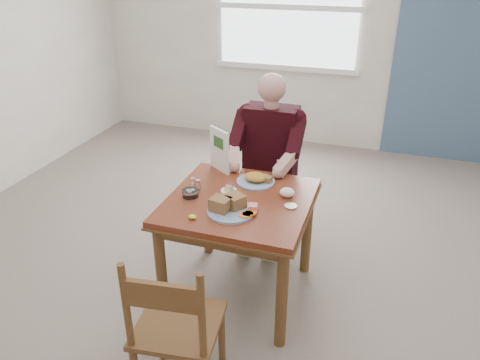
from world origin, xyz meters
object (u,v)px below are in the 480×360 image
(table, at_px, (239,214))
(far_plate, at_px, (257,179))
(near_plate, at_px, (230,206))
(diner, at_px, (268,150))
(chair_near, at_px, (176,329))
(chair_far, at_px, (270,183))

(table, xyz_separation_m, far_plate, (0.04, 0.26, 0.14))
(table, height_order, near_plate, near_plate)
(diner, bearing_deg, chair_near, -91.09)
(table, relative_size, chair_near, 0.97)
(diner, xyz_separation_m, near_plate, (-0.00, -0.88, -0.03))
(chair_far, relative_size, diner, 0.69)
(chair_far, height_order, diner, diner)
(far_plate, bearing_deg, chair_far, 94.19)
(near_plate, xyz_separation_m, far_plate, (0.04, 0.43, -0.01))
(far_plate, bearing_deg, table, -98.80)
(chair_far, distance_m, chair_near, 1.72)
(chair_far, bearing_deg, near_plate, -90.06)
(chair_far, height_order, chair_near, same)
(chair_far, xyz_separation_m, diner, (0.00, -0.09, 0.33))
(table, xyz_separation_m, chair_far, (0.00, 0.80, -0.16))
(chair_far, bearing_deg, diner, -89.99)
(diner, height_order, near_plate, diner)
(near_plate, bearing_deg, diner, 89.94)
(diner, bearing_deg, far_plate, -84.98)
(table, height_order, chair_far, chair_far)
(table, xyz_separation_m, chair_near, (-0.03, -0.92, -0.16))
(chair_far, xyz_separation_m, near_plate, (-0.00, -0.97, 0.31))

